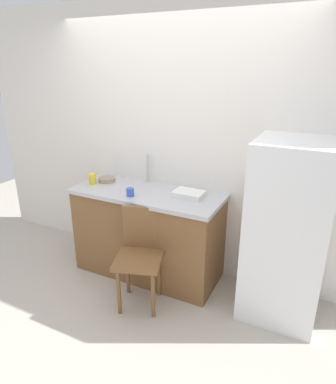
{
  "coord_description": "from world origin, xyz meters",
  "views": [
    {
      "loc": [
        1.4,
        -2.03,
        2.06
      ],
      "look_at": [
        0.09,
        0.6,
        0.96
      ],
      "focal_mm": 31.73,
      "sensor_mm": 36.0,
      "label": 1
    }
  ],
  "objects_px": {
    "refrigerator": "(287,232)",
    "dish_tray": "(189,194)",
    "cup_yellow": "(92,179)",
    "cup_blue": "(130,192)",
    "terracotta_bowl": "(107,180)",
    "chair": "(140,253)"
  },
  "relations": [
    {
      "from": "dish_tray",
      "to": "refrigerator",
      "type": "bearing_deg",
      "value": -3.91
    },
    {
      "from": "cup_blue",
      "to": "cup_yellow",
      "type": "xyz_separation_m",
      "value": [
        -0.53,
        0.12,
        0.02
      ]
    },
    {
      "from": "refrigerator",
      "to": "terracotta_bowl",
      "type": "relative_size",
      "value": 8.69
    },
    {
      "from": "refrigerator",
      "to": "terracotta_bowl",
      "type": "xyz_separation_m",
      "value": [
        -1.85,
        0.08,
        0.16
      ]
    },
    {
      "from": "terracotta_bowl",
      "to": "chair",
      "type": "bearing_deg",
      "value": -36.11
    },
    {
      "from": "cup_yellow",
      "to": "dish_tray",
      "type": "bearing_deg",
      "value": 6.35
    },
    {
      "from": "refrigerator",
      "to": "dish_tray",
      "type": "bearing_deg",
      "value": 176.09
    },
    {
      "from": "terracotta_bowl",
      "to": "cup_blue",
      "type": "xyz_separation_m",
      "value": [
        0.45,
        -0.25,
        0.02
      ]
    },
    {
      "from": "refrigerator",
      "to": "terracotta_bowl",
      "type": "height_order",
      "value": "refrigerator"
    },
    {
      "from": "refrigerator",
      "to": "dish_tray",
      "type": "relative_size",
      "value": 5.49
    },
    {
      "from": "refrigerator",
      "to": "cup_blue",
      "type": "bearing_deg",
      "value": -173.04
    },
    {
      "from": "dish_tray",
      "to": "cup_blue",
      "type": "height_order",
      "value": "cup_blue"
    },
    {
      "from": "cup_blue",
      "to": "dish_tray",
      "type": "bearing_deg",
      "value": 25.29
    },
    {
      "from": "refrigerator",
      "to": "cup_blue",
      "type": "distance_m",
      "value": 1.43
    },
    {
      "from": "terracotta_bowl",
      "to": "cup_blue",
      "type": "relative_size",
      "value": 2.33
    },
    {
      "from": "refrigerator",
      "to": "cup_yellow",
      "type": "height_order",
      "value": "refrigerator"
    },
    {
      "from": "terracotta_bowl",
      "to": "cup_blue",
      "type": "bearing_deg",
      "value": -29.01
    },
    {
      "from": "refrigerator",
      "to": "chair",
      "type": "height_order",
      "value": "refrigerator"
    },
    {
      "from": "cup_blue",
      "to": "cup_yellow",
      "type": "distance_m",
      "value": 0.55
    },
    {
      "from": "dish_tray",
      "to": "cup_yellow",
      "type": "bearing_deg",
      "value": -173.65
    },
    {
      "from": "chair",
      "to": "terracotta_bowl",
      "type": "xyz_separation_m",
      "value": [
        -0.7,
        0.51,
        0.43
      ]
    },
    {
      "from": "cup_yellow",
      "to": "chair",
      "type": "bearing_deg",
      "value": -25.89
    }
  ]
}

